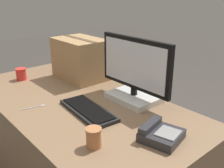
# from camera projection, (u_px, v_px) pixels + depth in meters

# --- Properties ---
(office_desk) EXTENTS (1.80, 0.90, 0.71)m
(office_desk) POSITION_uv_depth(u_px,v_px,m) (78.00, 145.00, 1.89)
(office_desk) COLOR #8C6B4C
(office_desk) RESTS_ON ground_plane
(monitor) EXTENTS (0.58, 0.25, 0.42)m
(monitor) POSITION_uv_depth(u_px,v_px,m) (134.00, 76.00, 1.70)
(monitor) COLOR white
(monitor) RESTS_ON office_desk
(keyboard) EXTENTS (0.45, 0.21, 0.03)m
(keyboard) POSITION_uv_depth(u_px,v_px,m) (88.00, 110.00, 1.59)
(keyboard) COLOR black
(keyboard) RESTS_ON office_desk
(desk_phone) EXTENTS (0.22, 0.23, 0.08)m
(desk_phone) POSITION_uv_depth(u_px,v_px,m) (160.00, 134.00, 1.31)
(desk_phone) COLOR #2D2D33
(desk_phone) RESTS_ON office_desk
(paper_cup_left) EXTENTS (0.09, 0.09, 0.10)m
(paper_cup_left) POSITION_uv_depth(u_px,v_px,m) (21.00, 74.00, 2.13)
(paper_cup_left) COLOR red
(paper_cup_left) RESTS_ON office_desk
(paper_cup_right) EXTENTS (0.08, 0.08, 0.10)m
(paper_cup_right) POSITION_uv_depth(u_px,v_px,m) (94.00, 138.00, 1.24)
(paper_cup_right) COLOR #BC7547
(paper_cup_right) RESTS_ON office_desk
(spoon) EXTENTS (0.05, 0.16, 0.00)m
(spoon) POSITION_uv_depth(u_px,v_px,m) (37.00, 107.00, 1.67)
(spoon) COLOR #B2B2B7
(spoon) RESTS_ON office_desk
(cardboard_box) EXTENTS (0.42, 0.30, 0.33)m
(cardboard_box) POSITION_uv_depth(u_px,v_px,m) (80.00, 59.00, 2.13)
(cardboard_box) COLOR tan
(cardboard_box) RESTS_ON office_desk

